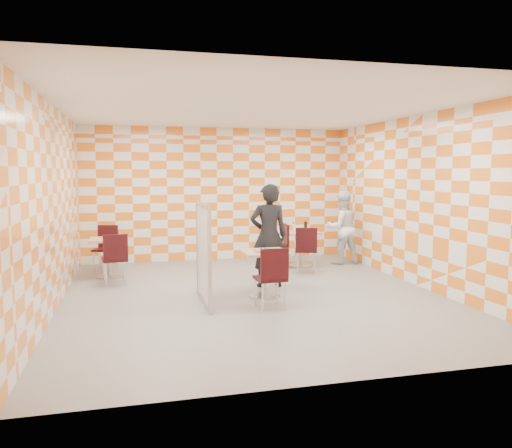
{
  "coord_description": "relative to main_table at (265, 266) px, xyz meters",
  "views": [
    {
      "loc": [
        -1.87,
        -7.76,
        2.01
      ],
      "look_at": [
        0.1,
        0.2,
        1.15
      ],
      "focal_mm": 35.0,
      "sensor_mm": 36.0,
      "label": 1
    }
  ],
  "objects": [
    {
      "name": "room_shell",
      "position": [
        -0.16,
        0.69,
        0.99
      ],
      "size": [
        7.0,
        7.0,
        7.0
      ],
      "color": "gray",
      "rests_on": "ground"
    },
    {
      "name": "main_table",
      "position": [
        0.0,
        0.0,
        0.0
      ],
      "size": [
        0.7,
        0.7,
        0.75
      ],
      "color": "tan",
      "rests_on": "ground"
    },
    {
      "name": "second_table",
      "position": [
        1.42,
        2.35,
        0.0
      ],
      "size": [
        0.7,
        0.7,
        0.75
      ],
      "color": "tan",
      "rests_on": "ground"
    },
    {
      "name": "empty_table",
      "position": [
        -2.49,
        2.17,
        0.0
      ],
      "size": [
        0.7,
        0.7,
        0.75
      ],
      "color": "tan",
      "rests_on": "ground"
    },
    {
      "name": "chair_main_front",
      "position": [
        -0.09,
        -0.78,
        0.04
      ],
      "size": [
        0.44,
        0.45,
        0.92
      ],
      "color": "black",
      "rests_on": "ground"
    },
    {
      "name": "chair_second_front",
      "position": [
        1.28,
        1.6,
        0.04
      ],
      "size": [
        0.54,
        0.54,
        0.92
      ],
      "color": "black",
      "rests_on": "ground"
    },
    {
      "name": "chair_second_side",
      "position": [
        0.96,
        2.27,
        0.04
      ],
      "size": [
        0.47,
        0.46,
        0.92
      ],
      "color": "black",
      "rests_on": "ground"
    },
    {
      "name": "chair_empty_near",
      "position": [
        -2.36,
        1.42,
        0.04
      ],
      "size": [
        0.48,
        0.49,
        0.92
      ],
      "color": "black",
      "rests_on": "ground"
    },
    {
      "name": "chair_empty_far",
      "position": [
        -2.57,
        2.86,
        0.04
      ],
      "size": [
        0.53,
        0.54,
        0.92
      ],
      "color": "black",
      "rests_on": "ground"
    },
    {
      "name": "partition",
      "position": [
        -1.0,
        -0.15,
        0.28
      ],
      "size": [
        0.08,
        1.38,
        1.55
      ],
      "color": "white",
      "rests_on": "ground"
    },
    {
      "name": "man_dark",
      "position": [
        0.26,
        0.71,
        0.39
      ],
      "size": [
        0.68,
        0.47,
        1.8
      ],
      "primitive_type": "imported",
      "rotation": [
        0.0,
        0.0,
        3.08
      ],
      "color": "black",
      "rests_on": "ground"
    },
    {
      "name": "man_white",
      "position": [
        2.39,
        2.44,
        0.29
      ],
      "size": [
        0.8,
        0.63,
        1.59
      ],
      "primitive_type": "imported",
      "rotation": [
        0.0,
        0.0,
        3.18
      ],
      "color": "white",
      "rests_on": "ground"
    },
    {
      "name": "pizza_on_foil",
      "position": [
        -0.0,
        -0.02,
        0.26
      ],
      "size": [
        0.4,
        0.4,
        0.04
      ],
      "color": "silver",
      "rests_on": "main_table"
    },
    {
      "name": "sport_bottle",
      "position": [
        1.28,
        2.43,
        0.33
      ],
      "size": [
        0.06,
        0.06,
        0.2
      ],
      "color": "white",
      "rests_on": "second_table"
    },
    {
      "name": "soda_bottle",
      "position": [
        1.56,
        2.44,
        0.34
      ],
      "size": [
        0.07,
        0.07,
        0.23
      ],
      "color": "black",
      "rests_on": "second_table"
    }
  ]
}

